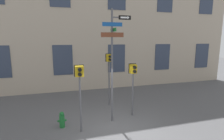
{
  "coord_description": "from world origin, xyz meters",
  "views": [
    {
      "loc": [
        -2.0,
        -6.55,
        3.79
      ],
      "look_at": [
        0.1,
        0.87,
        2.43
      ],
      "focal_mm": 28.0,
      "sensor_mm": 36.0,
      "label": 1
    }
  ],
  "objects_px": {
    "fire_hydrant": "(62,120)",
    "pedestrian_signal_across": "(109,66)",
    "pedestrian_signal_left": "(80,80)",
    "pedestrian_signal_right": "(133,75)",
    "street_sign_pole": "(113,57)"
  },
  "relations": [
    {
      "from": "pedestrian_signal_left",
      "to": "street_sign_pole",
      "type": "bearing_deg",
      "value": 20.72
    },
    {
      "from": "pedestrian_signal_left",
      "to": "pedestrian_signal_right",
      "type": "height_order",
      "value": "pedestrian_signal_left"
    },
    {
      "from": "pedestrian_signal_right",
      "to": "fire_hydrant",
      "type": "relative_size",
      "value": 3.69
    },
    {
      "from": "pedestrian_signal_right",
      "to": "fire_hydrant",
      "type": "distance_m",
      "value": 3.85
    },
    {
      "from": "fire_hydrant",
      "to": "pedestrian_signal_across",
      "type": "bearing_deg",
      "value": 36.66
    },
    {
      "from": "street_sign_pole",
      "to": "pedestrian_signal_right",
      "type": "bearing_deg",
      "value": 16.6
    },
    {
      "from": "pedestrian_signal_left",
      "to": "pedestrian_signal_across",
      "type": "bearing_deg",
      "value": 53.63
    },
    {
      "from": "street_sign_pole",
      "to": "pedestrian_signal_left",
      "type": "bearing_deg",
      "value": -159.28
    },
    {
      "from": "pedestrian_signal_left",
      "to": "fire_hydrant",
      "type": "bearing_deg",
      "value": 142.11
    },
    {
      "from": "pedestrian_signal_left",
      "to": "pedestrian_signal_across",
      "type": "xyz_separation_m",
      "value": [
        1.89,
        2.57,
        0.11
      ]
    },
    {
      "from": "street_sign_pole",
      "to": "pedestrian_signal_right",
      "type": "height_order",
      "value": "street_sign_pole"
    },
    {
      "from": "street_sign_pole",
      "to": "fire_hydrant",
      "type": "distance_m",
      "value": 3.56
    },
    {
      "from": "fire_hydrant",
      "to": "street_sign_pole",
      "type": "bearing_deg",
      "value": -0.09
    },
    {
      "from": "street_sign_pole",
      "to": "fire_hydrant",
      "type": "relative_size",
      "value": 7.15
    },
    {
      "from": "street_sign_pole",
      "to": "fire_hydrant",
      "type": "bearing_deg",
      "value": 179.91
    }
  ]
}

